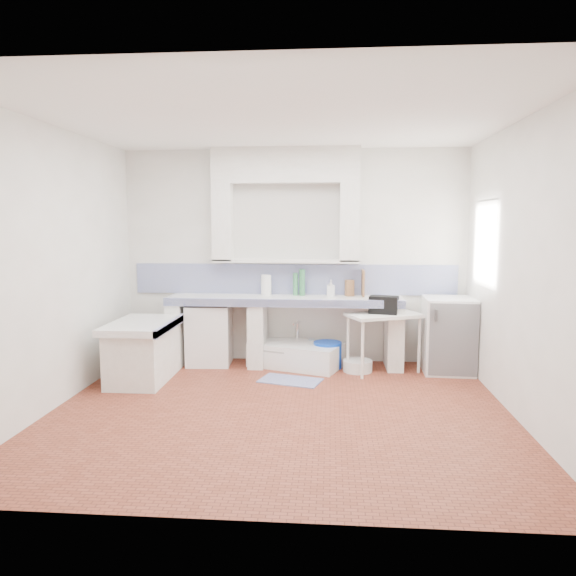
# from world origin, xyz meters

# --- Properties ---
(floor) EXTENTS (4.50, 4.50, 0.00)m
(floor) POSITION_xyz_m (0.00, 0.00, 0.00)
(floor) COLOR brown
(floor) RESTS_ON ground
(ceiling) EXTENTS (4.50, 4.50, 0.00)m
(ceiling) POSITION_xyz_m (0.00, 0.00, 2.80)
(ceiling) COLOR white
(ceiling) RESTS_ON ground
(wall_back) EXTENTS (4.50, 0.00, 4.50)m
(wall_back) POSITION_xyz_m (0.00, 2.00, 1.40)
(wall_back) COLOR white
(wall_back) RESTS_ON ground
(wall_front) EXTENTS (4.50, 0.00, 4.50)m
(wall_front) POSITION_xyz_m (0.00, -2.00, 1.40)
(wall_front) COLOR white
(wall_front) RESTS_ON ground
(wall_left) EXTENTS (0.00, 4.50, 4.50)m
(wall_left) POSITION_xyz_m (-2.25, 0.00, 1.40)
(wall_left) COLOR white
(wall_left) RESTS_ON ground
(wall_right) EXTENTS (0.00, 4.50, 4.50)m
(wall_right) POSITION_xyz_m (2.25, 0.00, 1.40)
(wall_right) COLOR white
(wall_right) RESTS_ON ground
(alcove_mass) EXTENTS (1.90, 0.25, 0.45)m
(alcove_mass) POSITION_xyz_m (-0.10, 1.88, 2.58)
(alcove_mass) COLOR white
(alcove_mass) RESTS_ON ground
(window_frame) EXTENTS (0.35, 0.86, 1.06)m
(window_frame) POSITION_xyz_m (2.42, 1.20, 1.60)
(window_frame) COLOR #3B2213
(window_frame) RESTS_ON ground
(lace_valance) EXTENTS (0.01, 0.84, 0.24)m
(lace_valance) POSITION_xyz_m (2.28, 1.20, 1.98)
(lace_valance) COLOR white
(lace_valance) RESTS_ON ground
(counter_slab) EXTENTS (3.00, 0.60, 0.08)m
(counter_slab) POSITION_xyz_m (-0.10, 1.70, 0.86)
(counter_slab) COLOR white
(counter_slab) RESTS_ON ground
(counter_lip) EXTENTS (3.00, 0.04, 0.10)m
(counter_lip) POSITION_xyz_m (-0.10, 1.42, 0.86)
(counter_lip) COLOR navy
(counter_lip) RESTS_ON ground
(counter_pier_left) EXTENTS (0.20, 0.55, 0.82)m
(counter_pier_left) POSITION_xyz_m (-1.50, 1.70, 0.41)
(counter_pier_left) COLOR white
(counter_pier_left) RESTS_ON ground
(counter_pier_mid) EXTENTS (0.20, 0.55, 0.82)m
(counter_pier_mid) POSITION_xyz_m (-0.45, 1.70, 0.41)
(counter_pier_mid) COLOR white
(counter_pier_mid) RESTS_ON ground
(counter_pier_right) EXTENTS (0.20, 0.55, 0.82)m
(counter_pier_right) POSITION_xyz_m (1.30, 1.70, 0.41)
(counter_pier_right) COLOR white
(counter_pier_right) RESTS_ON ground
(peninsula_top) EXTENTS (0.70, 1.10, 0.08)m
(peninsula_top) POSITION_xyz_m (-1.70, 0.90, 0.66)
(peninsula_top) COLOR white
(peninsula_top) RESTS_ON ground
(peninsula_base) EXTENTS (0.60, 1.00, 0.62)m
(peninsula_base) POSITION_xyz_m (-1.70, 0.90, 0.31)
(peninsula_base) COLOR white
(peninsula_base) RESTS_ON ground
(peninsula_lip) EXTENTS (0.04, 1.10, 0.10)m
(peninsula_lip) POSITION_xyz_m (-1.37, 0.90, 0.66)
(peninsula_lip) COLOR navy
(peninsula_lip) RESTS_ON ground
(backsplash) EXTENTS (4.27, 0.03, 0.40)m
(backsplash) POSITION_xyz_m (0.00, 1.99, 1.10)
(backsplash) COLOR navy
(backsplash) RESTS_ON ground
(stove) EXTENTS (0.59, 0.57, 0.79)m
(stove) POSITION_xyz_m (-1.09, 1.70, 0.39)
(stove) COLOR white
(stove) RESTS_ON ground
(sink) EXTENTS (1.29, 0.97, 0.27)m
(sink) POSITION_xyz_m (0.05, 1.67, 0.14)
(sink) COLOR white
(sink) RESTS_ON ground
(side_table) EXTENTS (1.00, 0.81, 0.04)m
(side_table) POSITION_xyz_m (1.15, 1.49, 0.37)
(side_table) COLOR white
(side_table) RESTS_ON ground
(fridge) EXTENTS (0.63, 0.63, 0.93)m
(fridge) POSITION_xyz_m (1.95, 1.56, 0.46)
(fridge) COLOR white
(fridge) RESTS_ON ground
(bucket_red) EXTENTS (0.35, 0.35, 0.25)m
(bucket_red) POSITION_xyz_m (-0.08, 1.57, 0.12)
(bucket_red) COLOR #C5314E
(bucket_red) RESTS_ON ground
(bucket_orange) EXTENTS (0.27, 0.27, 0.24)m
(bucket_orange) POSITION_xyz_m (0.08, 1.66, 0.12)
(bucket_orange) COLOR red
(bucket_orange) RESTS_ON ground
(bucket_blue) EXTENTS (0.47, 0.47, 0.34)m
(bucket_blue) POSITION_xyz_m (0.46, 1.62, 0.17)
(bucket_blue) COLOR #0A3CC4
(bucket_blue) RESTS_ON ground
(basin_white) EXTENTS (0.47, 0.47, 0.14)m
(basin_white) POSITION_xyz_m (0.84, 1.48, 0.07)
(basin_white) COLOR white
(basin_white) RESTS_ON ground
(water_bottle_a) EXTENTS (0.11, 0.11, 0.30)m
(water_bottle_a) POSITION_xyz_m (-0.03, 1.85, 0.15)
(water_bottle_a) COLOR silver
(water_bottle_a) RESTS_ON ground
(water_bottle_b) EXTENTS (0.11, 0.11, 0.32)m
(water_bottle_b) POSITION_xyz_m (0.25, 1.85, 0.16)
(water_bottle_b) COLOR silver
(water_bottle_b) RESTS_ON ground
(black_bag) EXTENTS (0.38, 0.28, 0.22)m
(black_bag) POSITION_xyz_m (1.14, 1.50, 0.84)
(black_bag) COLOR black
(black_bag) RESTS_ON side_table
(green_bottle_a) EXTENTS (0.08, 0.08, 0.30)m
(green_bottle_a) POSITION_xyz_m (0.03, 1.85, 1.05)
(green_bottle_a) COLOR #337647
(green_bottle_a) RESTS_ON counter_slab
(green_bottle_b) EXTENTS (0.08, 0.08, 0.35)m
(green_bottle_b) POSITION_xyz_m (0.12, 1.85, 1.07)
(green_bottle_b) COLOR #337647
(green_bottle_b) RESTS_ON counter_slab
(knife_block) EXTENTS (0.12, 0.11, 0.21)m
(knife_block) POSITION_xyz_m (0.73, 1.85, 1.00)
(knife_block) COLOR brown
(knife_block) RESTS_ON counter_slab
(cutting_board) EXTENTS (0.03, 0.25, 0.34)m
(cutting_board) POSITION_xyz_m (0.91, 1.85, 1.07)
(cutting_board) COLOR brown
(cutting_board) RESTS_ON counter_slab
(paper_towel) EXTENTS (0.17, 0.17, 0.27)m
(paper_towel) POSITION_xyz_m (-0.35, 1.83, 1.03)
(paper_towel) COLOR white
(paper_towel) RESTS_ON counter_slab
(soap_bottle) EXTENTS (0.10, 0.10, 0.22)m
(soap_bottle) POSITION_xyz_m (0.49, 1.79, 1.01)
(soap_bottle) COLOR white
(soap_bottle) RESTS_ON counter_slab
(rug) EXTENTS (0.79, 0.58, 0.01)m
(rug) POSITION_xyz_m (0.03, 1.00, 0.01)
(rug) COLOR #38408D
(rug) RESTS_ON ground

